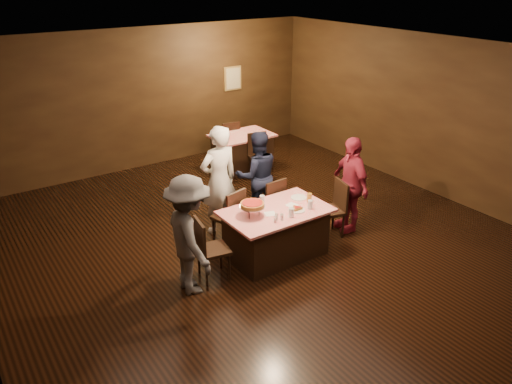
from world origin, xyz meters
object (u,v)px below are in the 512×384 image
main_table (276,233)px  diner_red_shirt (350,184)px  glass_back (262,200)px  chair_end_left (213,248)px  pizza_stand (252,205)px  glass_amber (309,198)px  back_table (242,151)px  diner_navy_hoodie (257,176)px  chair_end_right (330,209)px  glass_front_right (310,205)px  chair_back_near (260,157)px  chair_far_right (269,204)px  diner_white_jacket (219,180)px  chair_back_far (228,140)px  diner_grey_knit (189,235)px  glass_front_left (291,213)px  plate_empty (299,198)px  chair_far_left (228,216)px

main_table → diner_red_shirt: diner_red_shirt is taller
glass_back → chair_end_left: bearing=-164.1°
pizza_stand → glass_amber: size_ratio=2.71×
back_table → diner_navy_hoodie: bearing=-116.6°
chair_end_right → diner_navy_hoodie: size_ratio=0.60×
glass_front_right → glass_amber: bearing=53.1°
pizza_stand → chair_back_near: bearing=53.2°
chair_far_right → chair_end_right: bearing=128.7°
diner_white_jacket → glass_back: (0.26, -0.85, -0.09)m
chair_back_far → diner_red_shirt: diner_red_shirt is taller
back_table → diner_grey_knit: size_ratio=0.77×
glass_front_left → glass_amber: size_ratio=1.00×
chair_end_left → chair_end_right: same height
chair_back_near → chair_end_right: bearing=-88.2°
chair_end_right → diner_grey_knit: (-2.60, -0.08, 0.37)m
diner_red_shirt → plate_empty: size_ratio=6.55×
pizza_stand → diner_red_shirt: bearing=-1.2°
plate_empty → diner_grey_knit: bearing=-173.5°
diner_white_jacket → glass_back: size_ratio=13.23×
chair_back_far → glass_front_right: 4.41m
chair_back_near → diner_red_shirt: size_ratio=0.58×
diner_grey_knit → glass_amber: size_ratio=12.11×
diner_white_jacket → plate_empty: bearing=129.5°
chair_far_left → glass_front_right: (0.85, -1.00, 0.37)m
diner_grey_knit → chair_end_right: bearing=-81.6°
back_table → plate_empty: plate_empty is taller
diner_grey_knit → glass_amber: bearing=-82.6°
chair_far_left → diner_red_shirt: bearing=144.7°
main_table → diner_navy_hoodie: (0.50, 1.23, 0.41)m
plate_empty → glass_back: 0.62m
main_table → glass_front_left: bearing=-80.5°
diner_red_shirt → back_table: bearing=-167.5°
diner_navy_hoodie → glass_front_left: bearing=92.3°
diner_red_shirt → glass_front_left: 1.52m
glass_amber → pizza_stand: bearing=174.3°
diner_white_jacket → diner_red_shirt: 2.17m
glass_front_right → glass_back: (-0.50, 0.55, 0.00)m
chair_end_left → glass_front_right: bearing=-89.3°
chair_back_near → glass_front_left: (-1.53, -2.99, 0.37)m
diner_red_shirt → glass_front_left: (-1.48, -0.31, 0.02)m
diner_red_shirt → glass_back: size_ratio=11.69×
back_table → pizza_stand: size_ratio=3.42×
chair_end_right → pizza_stand: bearing=-77.8°
chair_back_near → pizza_stand: (-1.98, -2.64, 0.48)m
back_table → glass_front_right: (-1.13, -3.64, 0.46)m
chair_far_left → glass_front_right: 1.36m
chair_far_right → back_table: bearing=-118.3°
glass_back → pizza_stand: bearing=-144.5°
diner_white_jacket → diner_red_shirt: (1.84, -1.14, -0.11)m
chair_far_right → glass_back: (-0.45, -0.45, 0.37)m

